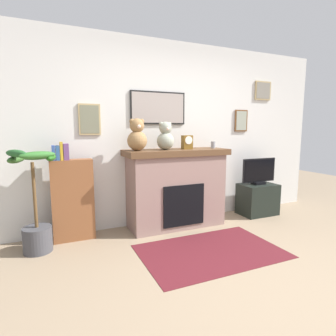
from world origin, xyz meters
name	(u,v)px	position (x,y,z in m)	size (l,w,h in m)	color
ground_plane	(264,285)	(0.00, 0.00, 0.00)	(12.00, 12.00, 0.00)	gray
back_wall	(172,134)	(0.00, 2.00, 1.30)	(5.20, 0.15, 2.60)	silver
fireplace	(176,188)	(-0.07, 1.69, 0.55)	(1.44, 0.56, 1.09)	gray
bookshelf	(72,198)	(-1.45, 1.74, 0.53)	(0.49, 0.16, 1.22)	brown
potted_plant	(36,211)	(-1.86, 1.54, 0.47)	(0.53, 0.54, 1.16)	#3F3F44
tv_stand	(258,199)	(1.37, 1.64, 0.25)	(0.58, 0.40, 0.49)	black
television	(259,172)	(1.37, 1.64, 0.70)	(0.62, 0.14, 0.42)	black
area_rug	(211,251)	(-0.07, 0.76, 0.00)	(1.58, 1.02, 0.01)	#551820
candle_jar	(213,145)	(0.52, 1.67, 1.14)	(0.06, 0.06, 0.10)	gray
mantel_clock	(187,142)	(0.09, 1.67, 1.19)	(0.14, 0.10, 0.19)	brown
teddy_bear_tan	(137,136)	(-0.63, 1.67, 1.28)	(0.26, 0.26, 0.41)	#977045
teddy_bear_brown	(165,137)	(-0.24, 1.67, 1.26)	(0.23, 0.23, 0.38)	#969B89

